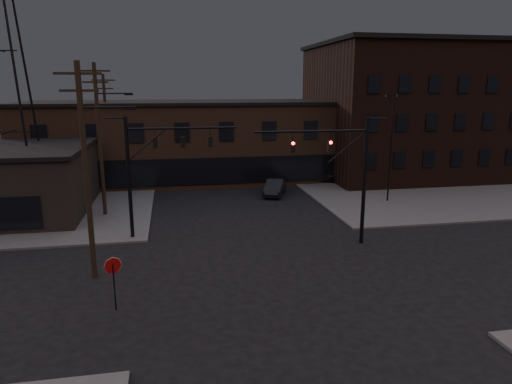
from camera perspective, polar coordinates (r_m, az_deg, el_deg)
ground at (r=24.29m, az=2.87°, el=-10.74°), size 140.00×140.00×0.00m
sidewalk_ne at (r=52.33m, az=21.04°, el=1.47°), size 30.00×30.00×0.15m
building_row at (r=50.22m, az=-4.53°, el=6.38°), size 40.00×12.00×8.00m
building_right at (r=54.92m, az=19.46°, el=9.40°), size 22.00×16.00×14.00m
traffic_signal_near at (r=28.59m, az=11.39°, el=3.00°), size 7.12×0.24×8.00m
traffic_signal_far at (r=30.02m, az=-13.26°, el=3.54°), size 7.12×0.24×8.00m
stop_sign at (r=21.34m, az=-17.42°, el=-9.44°), size 0.72×0.33×2.48m
utility_pole_near at (r=24.29m, az=-20.37°, el=2.94°), size 3.70×0.28×11.00m
utility_pole_mid at (r=36.17m, az=-18.89°, el=6.53°), size 3.70×0.28×11.50m
utility_pole_far at (r=48.18m, az=-18.16°, el=7.63°), size 2.20×0.28×11.00m
lot_light_a at (r=40.24m, az=16.57°, el=6.40°), size 1.50×0.28×9.14m
lot_light_b at (r=47.49m, az=20.35°, el=7.07°), size 1.50×0.28×9.14m
parked_car_lot_a at (r=47.69m, az=7.86°, el=2.22°), size 4.88×2.72×1.57m
parked_car_lot_b at (r=50.06m, az=17.97°, el=2.15°), size 5.32×3.03×1.45m
car_crossing at (r=42.09m, az=2.38°, el=0.61°), size 3.08×4.70×1.46m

